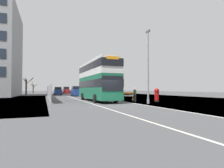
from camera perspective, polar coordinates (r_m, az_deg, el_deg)
The scene contains 13 objects.
ground at distance 18.37m, azimuth 1.57°, elevation -6.64°, with size 140.00×280.00×0.10m.
double_decker_bus at distance 24.61m, azimuth -4.63°, elevation 1.22°, with size 2.92×11.52×5.19m.
lamppost_foreground at distance 20.30m, azimuth 11.05°, elevation 4.57°, with size 0.29×0.70×7.93m.
red_pillar_postbox at distance 23.43m, azimuth 13.61°, elevation -3.13°, with size 0.60×0.60×1.67m.
roadworks_barrier at distance 24.62m, azimuth 4.91°, elevation -3.53°, with size 1.89×0.86×1.13m.
construction_site_fence at distance 32.23m, azimuth -18.96°, elevation -2.45°, with size 0.44×24.00×2.11m.
car_oncoming_near at distance 41.50m, azimuth -10.90°, elevation -2.25°, with size 2.10×4.59×2.18m.
car_receding_mid at distance 50.36m, azimuth -16.36°, elevation -2.14°, with size 1.99×4.42×2.07m.
car_receding_far at distance 59.89m, azimuth -13.98°, elevation -1.98°, with size 1.92×4.18×2.25m.
bare_tree_far_verge_near at distance 51.22m, azimuth -24.91°, elevation -0.63°, with size 2.48×2.62×4.50m.
bare_tree_far_verge_mid at distance 60.60m, azimuth -27.41°, elevation -0.33°, with size 2.31×2.66×4.97m.
bare_tree_far_verge_far at distance 74.76m, azimuth -23.12°, elevation -1.11°, with size 2.42×2.57×4.34m.
pedestrian_at_kerb at distance 22.60m, azimuth 7.07°, elevation -3.36°, with size 0.34×0.34×1.71m.
Camera 1 is at (-6.16, -16.84, 1.60)m, focal length 29.67 mm.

